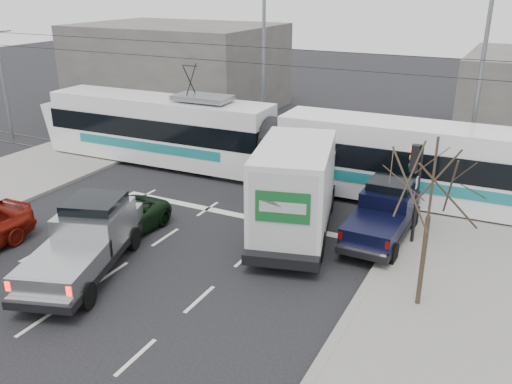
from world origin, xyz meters
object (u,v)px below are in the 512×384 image
at_px(tram, 276,144).
at_px(box_truck, 296,189).
at_px(navy_pickup, 384,213).
at_px(traffic_signal, 416,173).
at_px(silver_pickup, 87,238).
at_px(bare_tree, 432,186).
at_px(street_lamp_near, 476,74).
at_px(street_lamp_far, 261,54).
at_px(green_car, 118,222).

xyz_separation_m(tram, box_truck, (3.05, -4.87, -0.04)).
xyz_separation_m(box_truck, navy_pickup, (3.05, 1.11, -0.77)).
relative_size(traffic_signal, silver_pickup, 0.57).
distance_m(bare_tree, traffic_signal, 4.28).
distance_m(street_lamp_near, street_lamp_far, 11.67).
bearing_deg(navy_pickup, silver_pickup, -139.89).
bearing_deg(street_lamp_far, box_truck, -57.68).
distance_m(street_lamp_near, tram, 9.31).
bearing_deg(box_truck, street_lamp_far, 107.40).
relative_size(tram, navy_pickup, 5.14).
xyz_separation_m(silver_pickup, box_truck, (5.01, 5.49, 0.71)).
bearing_deg(box_truck, traffic_signal, -1.07).
relative_size(street_lamp_far, navy_pickup, 1.84).
xyz_separation_m(street_lamp_near, tram, (-7.91, -3.63, -3.29)).
bearing_deg(green_car, bare_tree, 1.99).
relative_size(box_truck, green_car, 1.73).
bearing_deg(silver_pickup, tram, 60.86).
xyz_separation_m(bare_tree, street_lamp_near, (-0.29, 11.50, 1.32)).
bearing_deg(silver_pickup, green_car, 89.00).
relative_size(traffic_signal, box_truck, 0.47).
xyz_separation_m(bare_tree, silver_pickup, (-10.16, -2.49, -2.72)).
height_order(bare_tree, green_car, bare_tree).
bearing_deg(navy_pickup, box_truck, -159.24).
distance_m(street_lamp_far, box_truck, 12.86).
height_order(street_lamp_far, box_truck, street_lamp_far).
relative_size(street_lamp_near, box_truck, 1.18).
relative_size(navy_pickup, green_car, 1.11).
height_order(street_lamp_far, tram, street_lamp_far).
distance_m(tram, silver_pickup, 10.57).
bearing_deg(traffic_signal, bare_tree, -74.24).
distance_m(street_lamp_near, green_car, 16.44).
bearing_deg(traffic_signal, green_car, -156.44).
bearing_deg(street_lamp_far, green_car, -86.16).
height_order(street_lamp_far, navy_pickup, street_lamp_far).
relative_size(bare_tree, navy_pickup, 1.02).
relative_size(street_lamp_near, tram, 0.36).
height_order(silver_pickup, navy_pickup, silver_pickup).
relative_size(street_lamp_far, box_truck, 1.18).
xyz_separation_m(tram, navy_pickup, (6.10, -3.76, -0.81)).
xyz_separation_m(silver_pickup, navy_pickup, (8.07, 6.60, -0.06)).
relative_size(bare_tree, street_lamp_far, 0.56).
relative_size(tram, green_car, 5.71).
bearing_deg(street_lamp_near, traffic_signal, -96.41).
bearing_deg(bare_tree, street_lamp_far, 131.12).
height_order(street_lamp_near, green_car, street_lamp_near).
distance_m(tram, green_car, 8.63).
distance_m(silver_pickup, green_car, 2.39).
bearing_deg(street_lamp_far, traffic_signal, -41.72).
xyz_separation_m(street_lamp_far, box_truck, (6.64, -10.49, -3.33)).
distance_m(street_lamp_far, green_car, 14.49).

